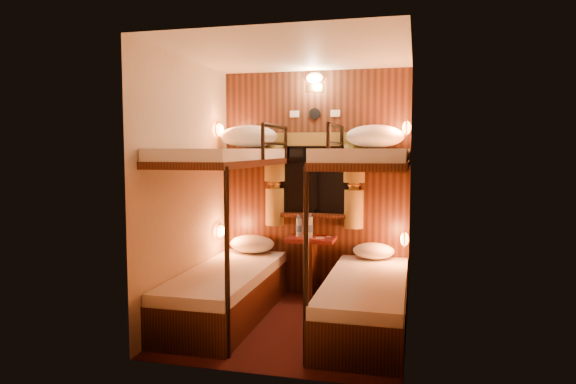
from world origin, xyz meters
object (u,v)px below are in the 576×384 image
(table, at_px, (311,259))
(bottle_left, at_px, (299,227))
(bottle_right, at_px, (309,227))
(bunk_left, at_px, (227,258))
(bunk_right, at_px, (366,266))

(table, bearing_deg, bottle_left, 171.27)
(table, relative_size, bottle_right, 2.52)
(table, bearing_deg, bunk_left, -129.67)
(bunk_left, distance_m, bunk_right, 1.30)
(bunk_right, relative_size, bottle_right, 7.31)
(bunk_left, bearing_deg, bottle_left, 57.41)
(table, xyz_separation_m, bottle_left, (-0.14, 0.02, 0.33))
(bottle_right, bearing_deg, bunk_right, -48.78)
(bunk_right, height_order, table, bunk_right)
(bunk_left, relative_size, table, 2.90)
(bottle_left, height_order, bottle_right, bottle_right)
(bottle_left, bearing_deg, bunk_right, -45.68)
(table, height_order, bottle_right, bottle_right)
(table, bearing_deg, bottle_right, -120.16)
(bunk_left, height_order, bottle_left, bunk_left)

